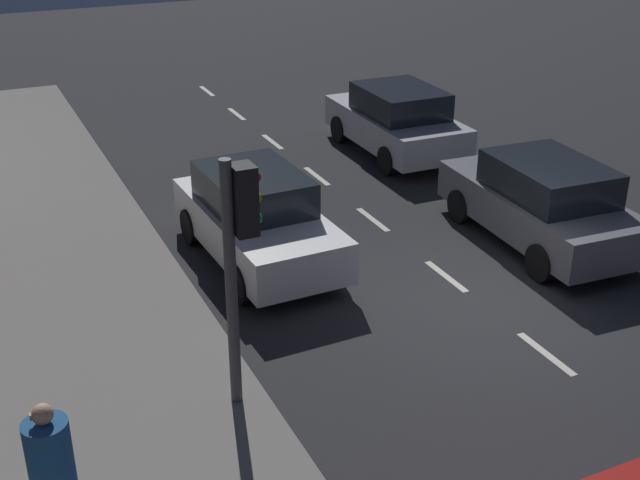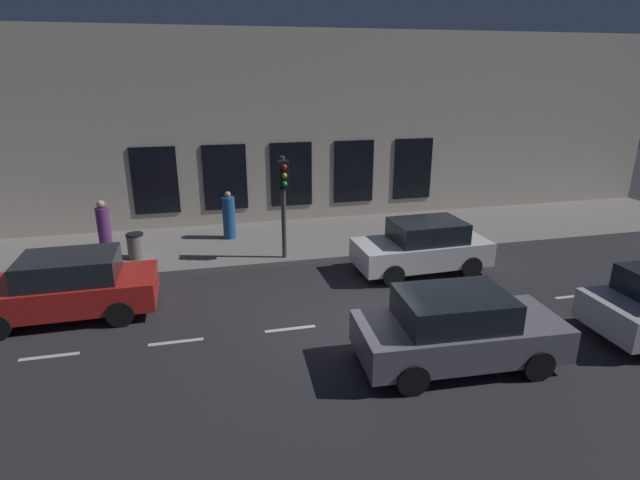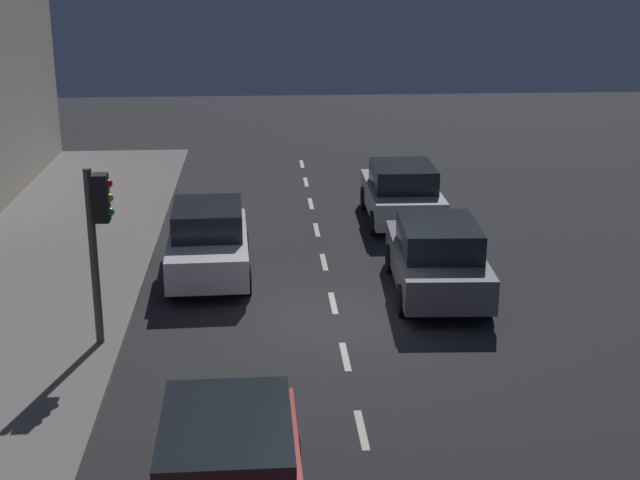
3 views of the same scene
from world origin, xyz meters
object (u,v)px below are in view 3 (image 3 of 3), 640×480
at_px(traffic_light, 98,226).
at_px(parked_car_1, 402,193).
at_px(parked_car_0, 437,257).
at_px(parked_car_3, 208,241).

bearing_deg(traffic_light, parked_car_1, -130.13).
distance_m(parked_car_0, parked_car_1, 5.37).
relative_size(parked_car_1, parked_car_3, 1.00).
bearing_deg(parked_car_0, parked_car_1, 91.77).
height_order(traffic_light, parked_car_3, traffic_light).
distance_m(traffic_light, parked_car_1, 10.34).
bearing_deg(parked_car_1, parked_car_3, -140.62).
relative_size(parked_car_0, parked_car_1, 1.06).
relative_size(parked_car_0, parked_car_3, 1.06).
height_order(parked_car_1, parked_car_3, same).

